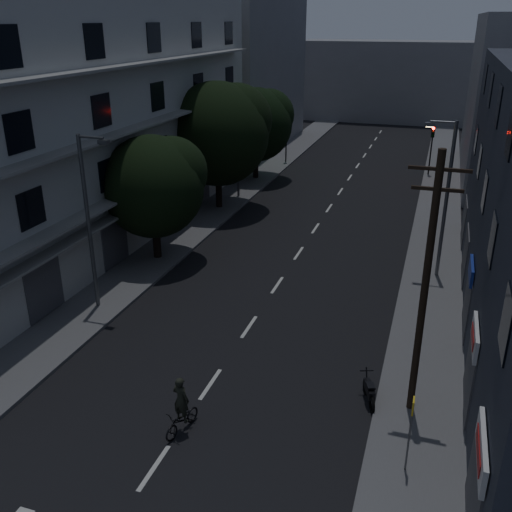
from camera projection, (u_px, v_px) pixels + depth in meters
The scene contains 20 objects.
ground at pixel (317, 226), 37.46m from camera, with size 160.00×160.00×0.00m, color black.
sidewalk_left at pixel (211, 214), 39.57m from camera, with size 3.00×90.00×0.15m, color #565659.
sidewalk_right at pixel (436, 237), 35.29m from camera, with size 3.00×90.00×0.15m, color #565659.
lane_markings at pixel (335, 199), 42.94m from camera, with size 0.15×60.50×0.01m.
building_left at pixel (87, 126), 32.04m from camera, with size 7.00×36.00×14.00m.
building_far_left at pixel (253, 68), 58.00m from camera, with size 6.00×20.00×16.00m, color slate.
building_far_right at pixel (509, 100), 46.45m from camera, with size 6.00×20.00×13.00m, color slate.
building_far_end at pixel (392, 81), 75.03m from camera, with size 24.00×8.00×10.00m, color slate.
tree_near at pixel (154, 183), 30.63m from camera, with size 5.55×5.55×6.85m.
tree_mid at pixel (219, 130), 38.79m from camera, with size 7.06×7.06×8.69m.
tree_far at pixel (257, 122), 46.63m from camera, with size 5.98×5.98×7.39m.
traffic_signal_far_right at pixel (432, 140), 48.13m from camera, with size 0.28×0.37×4.10m.
traffic_signal_far_left at pixel (286, 130), 52.51m from camera, with size 0.28×0.37×4.10m.
street_lamp_left_near at pixel (90, 215), 25.03m from camera, with size 1.51×0.25×8.00m.
street_lamp_right at pixel (445, 193), 28.28m from camera, with size 1.51×0.25×8.00m.
street_lamp_left_far at pixel (239, 137), 41.67m from camera, with size 1.51×0.25×8.00m.
utility_pole at pixel (425, 284), 17.93m from camera, with size 1.80×0.24×9.00m.
bus_stop_sign at pixel (411, 422), 16.34m from camera, with size 0.06×0.35×2.52m.
motorcycle at pixel (369, 392), 20.08m from camera, with size 0.76×1.62×1.08m.
cyclist at pixel (182, 413), 18.55m from camera, with size 0.94×1.73×2.08m.
Camera 1 is at (7.11, -9.85, 12.58)m, focal length 40.00 mm.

